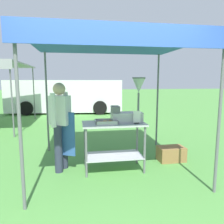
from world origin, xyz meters
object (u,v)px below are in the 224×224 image
object	(u,v)px
supply_crate	(171,154)
stall_canopy	(113,46)
menu_sign	(137,118)
donut_cart	(114,136)
donut_fryer	(130,107)
van_white	(66,96)
donut_tray	(106,123)
vendor	(61,122)

from	to	relation	value
supply_crate	stall_canopy	bearing A→B (deg)	-172.73
stall_canopy	menu_sign	world-z (taller)	stall_canopy
donut_cart	stall_canopy	bearing A→B (deg)	90.00
donut_fryer	van_white	distance (m)	7.91
donut_fryer	van_white	world-z (taller)	donut_fryer
stall_canopy	donut_tray	size ratio (longest dim) A/B	7.50
vendor	van_white	bearing A→B (deg)	92.30
donut_cart	van_white	world-z (taller)	van_white
stall_canopy	donut_tray	xyz separation A→B (m)	(-0.16, -0.18, -1.34)
vendor	van_white	xyz separation A→B (m)	(-0.31, 7.64, -0.02)
vendor	van_white	size ratio (longest dim) A/B	0.27
donut_cart	menu_sign	size ratio (longest dim) A/B	4.96
menu_sign	stall_canopy	bearing A→B (deg)	148.17
donut_tray	vendor	bearing A→B (deg)	164.03
donut_cart	supply_crate	xyz separation A→B (m)	(1.25, 0.26, -0.50)
donut_cart	donut_fryer	xyz separation A→B (m)	(0.30, 0.03, 0.53)
stall_canopy	menu_sign	xyz separation A→B (m)	(0.39, -0.24, -1.27)
stall_canopy	donut_tray	distance (m)	1.36
stall_canopy	donut_cart	size ratio (longest dim) A/B	2.55
donut_fryer	menu_sign	bearing A→B (deg)	-62.34
donut_tray	donut_fryer	size ratio (longest dim) A/B	0.47
donut_fryer	vendor	size ratio (longest dim) A/B	0.51
stall_canopy	donut_fryer	world-z (taller)	stall_canopy
supply_crate	donut_cart	bearing A→B (deg)	-168.37
donut_fryer	supply_crate	size ratio (longest dim) A/B	1.50
supply_crate	van_white	xyz separation A→B (m)	(-2.51, 7.53, 0.73)
donut_cart	donut_fryer	world-z (taller)	donut_fryer
donut_fryer	menu_sign	xyz separation A→B (m)	(0.09, -0.18, -0.19)
stall_canopy	supply_crate	xyz separation A→B (m)	(1.25, 0.16, -2.10)
vendor	stall_canopy	bearing A→B (deg)	-2.64
stall_canopy	van_white	bearing A→B (deg)	99.29
menu_sign	van_white	bearing A→B (deg)	101.73
stall_canopy	vendor	world-z (taller)	stall_canopy
donut_tray	menu_sign	size ratio (longest dim) A/B	1.69
donut_fryer	donut_tray	bearing A→B (deg)	-165.50
stall_canopy	vendor	xyz separation A→B (m)	(-0.95, 0.04, -1.35)
vendor	supply_crate	world-z (taller)	vendor
donut_cart	supply_crate	distance (m)	1.37
donut_fryer	menu_sign	distance (m)	0.27
donut_cart	vendor	xyz separation A→B (m)	(-0.95, 0.14, 0.26)
donut_fryer	supply_crate	bearing A→B (deg)	13.32
van_white	stall_canopy	bearing A→B (deg)	-80.71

